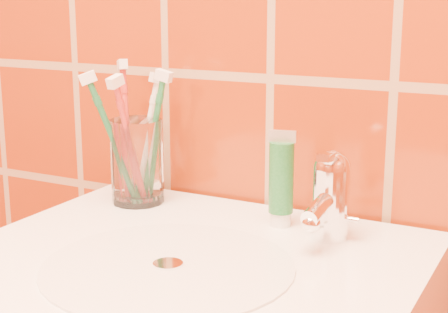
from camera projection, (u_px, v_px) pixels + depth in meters
The scene contains 8 objects.
glass_tumbler at pixel (137, 161), 1.05m from camera, with size 0.08×0.08×0.13m, color white.
toothpaste_tube at pixel (281, 182), 0.94m from camera, with size 0.04×0.03×0.13m.
faucet at pixel (330, 192), 0.89m from camera, with size 0.05×0.11×0.12m.
toothbrush_0 at pixel (146, 138), 1.06m from camera, with size 0.05×0.06×0.20m, color white, non-canonical shape.
toothbrush_1 at pixel (152, 138), 1.04m from camera, with size 0.07×0.03×0.21m, color #207841, non-canonical shape.
toothbrush_2 at pixel (114, 141), 1.02m from camera, with size 0.08×0.07×0.21m, color #1B673B, non-canonical shape.
toothbrush_3 at pixel (127, 132), 1.05m from camera, with size 0.05×0.05×0.22m, color red, non-canonical shape.
toothbrush_4 at pixel (130, 143), 1.01m from camera, with size 0.03×0.08×0.21m, color #B02A25, non-canonical shape.
Camera 1 is at (0.41, 0.27, 1.16)m, focal length 55.00 mm.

